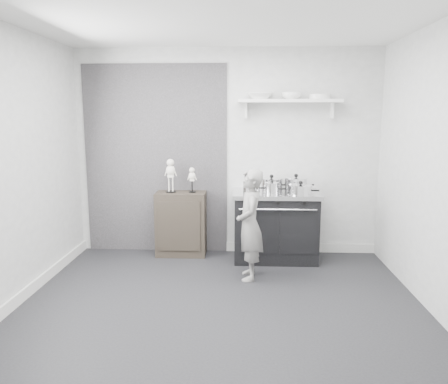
% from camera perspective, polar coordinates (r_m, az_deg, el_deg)
% --- Properties ---
extents(ground, '(4.00, 4.00, 0.00)m').
position_cam_1_polar(ground, '(4.40, -0.59, -14.75)').
color(ground, black).
rests_on(ground, ground).
extents(room_shell, '(4.02, 3.62, 2.71)m').
position_cam_1_polar(room_shell, '(4.16, -1.75, 7.18)').
color(room_shell, '#ACACAA').
rests_on(room_shell, ground).
extents(wall_shelf, '(1.30, 0.26, 0.24)m').
position_cam_1_polar(wall_shelf, '(5.70, 8.56, 11.58)').
color(wall_shelf, silver).
rests_on(wall_shelf, room_shell).
extents(stove, '(1.10, 0.69, 0.88)m').
position_cam_1_polar(stove, '(5.66, 6.73, -4.36)').
color(stove, black).
rests_on(stove, ground).
extents(side_cabinet, '(0.65, 0.38, 0.84)m').
position_cam_1_polar(side_cabinet, '(5.84, -5.59, -4.12)').
color(side_cabinet, black).
rests_on(side_cabinet, ground).
extents(child, '(0.32, 0.47, 1.26)m').
position_cam_1_polar(child, '(4.92, 3.40, -4.30)').
color(child, gray).
rests_on(child, ground).
extents(pot_front_left, '(0.30, 0.21, 0.19)m').
position_cam_1_polar(pot_front_left, '(5.43, 3.62, 0.64)').
color(pot_front_left, silver).
rests_on(pot_front_left, stove).
extents(pot_back_left, '(0.38, 0.29, 0.20)m').
position_cam_1_polar(pot_back_left, '(5.69, 6.22, 1.04)').
color(pot_back_left, silver).
rests_on(pot_back_left, stove).
extents(pot_back_right, '(0.38, 0.29, 0.22)m').
position_cam_1_polar(pot_back_right, '(5.68, 9.37, 1.03)').
color(pot_back_right, silver).
rests_on(pot_back_right, stove).
extents(pot_front_right, '(0.37, 0.28, 0.17)m').
position_cam_1_polar(pot_front_right, '(5.39, 9.98, 0.30)').
color(pot_front_right, silver).
rests_on(pot_front_right, stove).
extents(pot_front_center, '(0.26, 0.17, 0.17)m').
position_cam_1_polar(pot_front_center, '(5.42, 6.29, 0.52)').
color(pot_front_center, silver).
rests_on(pot_front_center, stove).
extents(skeleton_full, '(0.14, 0.09, 0.51)m').
position_cam_1_polar(skeleton_full, '(5.73, -6.99, 2.47)').
color(skeleton_full, silver).
rests_on(skeleton_full, side_cabinet).
extents(skeleton_torso, '(0.11, 0.07, 0.38)m').
position_cam_1_polar(skeleton_torso, '(5.70, -4.20, 1.82)').
color(skeleton_torso, silver).
rests_on(skeleton_torso, side_cabinet).
extents(bowl_large, '(0.33, 0.33, 0.08)m').
position_cam_1_polar(bowl_large, '(5.67, 4.73, 12.39)').
color(bowl_large, white).
rests_on(bowl_large, wall_shelf).
extents(bowl_small, '(0.26, 0.26, 0.08)m').
position_cam_1_polar(bowl_small, '(5.70, 8.82, 12.30)').
color(bowl_small, white).
rests_on(bowl_small, wall_shelf).
extents(plate_stack, '(0.27, 0.27, 0.06)m').
position_cam_1_polar(plate_stack, '(5.74, 12.42, 12.06)').
color(plate_stack, silver).
rests_on(plate_stack, wall_shelf).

